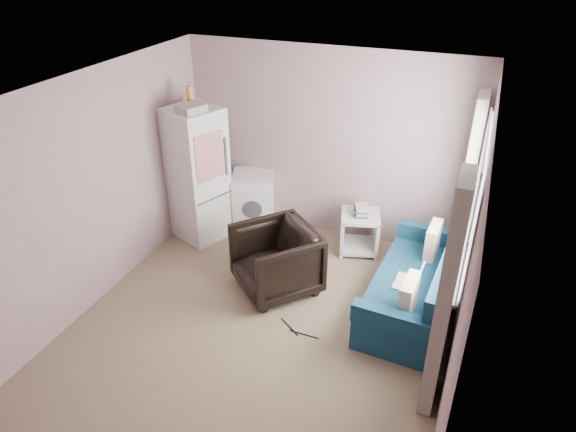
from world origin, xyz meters
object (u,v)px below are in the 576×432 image
armchair (276,257)px  fridge (198,174)px  side_table (360,230)px  sofa (419,288)px  washing_machine (254,199)px

armchair → fridge: (-1.41, 0.77, 0.47)m
side_table → sofa: bearing=-46.5°
side_table → sofa: sofa is taller
sofa → side_table: bearing=137.5°
armchair → washing_machine: 1.51m
washing_machine → sofa: bearing=-44.4°
fridge → washing_machine: bearing=62.4°
side_table → armchair: bearing=-120.8°
armchair → washing_machine: armchair is taller
armchair → fridge: bearing=-166.4°
washing_machine → side_table: 1.55m
fridge → sofa: size_ratio=1.07×
armchair → fridge: 1.67m
side_table → sofa: 1.32m
sofa → fridge: bearing=173.2°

